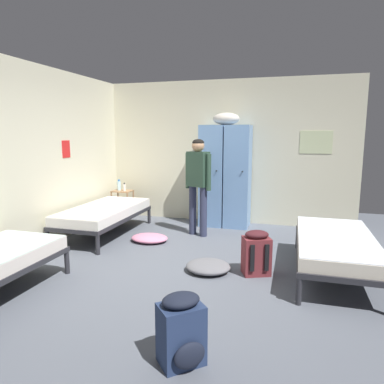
{
  "coord_description": "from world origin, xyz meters",
  "views": [
    {
      "loc": [
        1.26,
        -4.06,
        1.7
      ],
      "look_at": [
        0.0,
        0.25,
        0.95
      ],
      "focal_mm": 32.82,
      "sensor_mm": 36.0,
      "label": 1
    }
  ],
  "objects_px": {
    "bed_right": "(335,244)",
    "backpack_navy": "(182,331)",
    "backpack_maroon": "(256,253)",
    "clothes_pile_pink": "(150,238)",
    "shelf_unit": "(123,202)",
    "lotion_bottle": "(124,187)",
    "locker_bank": "(225,174)",
    "water_bottle": "(119,185)",
    "bed_left_rear": "(104,213)",
    "person_traveler": "(198,178)",
    "clothes_pile_grey": "(208,266)"
  },
  "relations": [
    {
      "from": "lotion_bottle",
      "to": "clothes_pile_grey",
      "type": "height_order",
      "value": "lotion_bottle"
    },
    {
      "from": "locker_bank",
      "to": "clothes_pile_pink",
      "type": "bearing_deg",
      "value": -125.29
    },
    {
      "from": "bed_right",
      "to": "person_traveler",
      "type": "xyz_separation_m",
      "value": [
        -2.04,
        1.17,
        0.59
      ]
    },
    {
      "from": "backpack_maroon",
      "to": "clothes_pile_pink",
      "type": "xyz_separation_m",
      "value": [
        -1.76,
        0.83,
        -0.2
      ]
    },
    {
      "from": "person_traveler",
      "to": "lotion_bottle",
      "type": "height_order",
      "value": "person_traveler"
    },
    {
      "from": "locker_bank",
      "to": "backpack_navy",
      "type": "distance_m",
      "value": 4.15
    },
    {
      "from": "clothes_pile_pink",
      "to": "clothes_pile_grey",
      "type": "distance_m",
      "value": 1.51
    },
    {
      "from": "person_traveler",
      "to": "backpack_navy",
      "type": "bearing_deg",
      "value": -76.76
    },
    {
      "from": "bed_right",
      "to": "backpack_navy",
      "type": "relative_size",
      "value": 3.45
    },
    {
      "from": "lotion_bottle",
      "to": "backpack_navy",
      "type": "distance_m",
      "value": 4.7
    },
    {
      "from": "person_traveler",
      "to": "water_bottle",
      "type": "distance_m",
      "value": 2.02
    },
    {
      "from": "person_traveler",
      "to": "lotion_bottle",
      "type": "relative_size",
      "value": 9.77
    },
    {
      "from": "backpack_maroon",
      "to": "locker_bank",
      "type": "bearing_deg",
      "value": 110.37
    },
    {
      "from": "water_bottle",
      "to": "backpack_maroon",
      "type": "relative_size",
      "value": 0.4
    },
    {
      "from": "water_bottle",
      "to": "clothes_pile_pink",
      "type": "height_order",
      "value": "water_bottle"
    },
    {
      "from": "water_bottle",
      "to": "backpack_navy",
      "type": "height_order",
      "value": "water_bottle"
    },
    {
      "from": "lotion_bottle",
      "to": "person_traveler",
      "type": "bearing_deg",
      "value": -21.9
    },
    {
      "from": "backpack_navy",
      "to": "bed_left_rear",
      "type": "bearing_deg",
      "value": 128.76
    },
    {
      "from": "bed_right",
      "to": "clothes_pile_grey",
      "type": "distance_m",
      "value": 1.56
    },
    {
      "from": "bed_right",
      "to": "clothes_pile_grey",
      "type": "relative_size",
      "value": 3.4
    },
    {
      "from": "shelf_unit",
      "to": "lotion_bottle",
      "type": "bearing_deg",
      "value": -29.74
    },
    {
      "from": "backpack_navy",
      "to": "clothes_pile_pink",
      "type": "xyz_separation_m",
      "value": [
        -1.42,
        2.71,
        -0.2
      ]
    },
    {
      "from": "person_traveler",
      "to": "clothes_pile_pink",
      "type": "height_order",
      "value": "person_traveler"
    },
    {
      "from": "person_traveler",
      "to": "clothes_pile_pink",
      "type": "bearing_deg",
      "value": -138.18
    },
    {
      "from": "locker_bank",
      "to": "water_bottle",
      "type": "height_order",
      "value": "locker_bank"
    },
    {
      "from": "bed_right",
      "to": "shelf_unit",
      "type": "bearing_deg",
      "value": 153.6
    },
    {
      "from": "bed_left_rear",
      "to": "shelf_unit",
      "type": "bearing_deg",
      "value": 102.26
    },
    {
      "from": "bed_left_rear",
      "to": "lotion_bottle",
      "type": "bearing_deg",
      "value": 99.21
    },
    {
      "from": "backpack_maroon",
      "to": "bed_left_rear",
      "type": "bearing_deg",
      "value": 159.61
    },
    {
      "from": "locker_bank",
      "to": "water_bottle",
      "type": "distance_m",
      "value": 2.19
    },
    {
      "from": "person_traveler",
      "to": "lotion_bottle",
      "type": "bearing_deg",
      "value": 158.1
    },
    {
      "from": "shelf_unit",
      "to": "bed_right",
      "type": "xyz_separation_m",
      "value": [
        3.81,
        -1.89,
        0.04
      ]
    },
    {
      "from": "shelf_unit",
      "to": "backpack_maroon",
      "type": "xyz_separation_m",
      "value": [
        2.89,
        -2.13,
        -0.09
      ]
    },
    {
      "from": "person_traveler",
      "to": "clothes_pile_pink",
      "type": "xyz_separation_m",
      "value": [
        -0.64,
        -0.57,
        -0.92
      ]
    },
    {
      "from": "shelf_unit",
      "to": "backpack_navy",
      "type": "bearing_deg",
      "value": -57.58
    },
    {
      "from": "water_bottle",
      "to": "backpack_maroon",
      "type": "bearing_deg",
      "value": -35.9
    },
    {
      "from": "locker_bank",
      "to": "bed_left_rear",
      "type": "height_order",
      "value": "locker_bank"
    },
    {
      "from": "person_traveler",
      "to": "clothes_pile_grey",
      "type": "distance_m",
      "value": 1.84
    },
    {
      "from": "locker_bank",
      "to": "bed_right",
      "type": "bearing_deg",
      "value": -48.29
    },
    {
      "from": "bed_left_rear",
      "to": "bed_right",
      "type": "bearing_deg",
      "value": -11.78
    },
    {
      "from": "person_traveler",
      "to": "backpack_maroon",
      "type": "bearing_deg",
      "value": -51.5
    },
    {
      "from": "locker_bank",
      "to": "bed_right",
      "type": "xyz_separation_m",
      "value": [
        1.73,
        -1.94,
        -0.59
      ]
    },
    {
      "from": "backpack_maroon",
      "to": "backpack_navy",
      "type": "relative_size",
      "value": 1.0
    },
    {
      "from": "locker_bank",
      "to": "backpack_navy",
      "type": "bearing_deg",
      "value": -83.49
    },
    {
      "from": "bed_right",
      "to": "lotion_bottle",
      "type": "bearing_deg",
      "value": 153.67
    },
    {
      "from": "water_bottle",
      "to": "bed_left_rear",
      "type": "bearing_deg",
      "value": -74.25
    },
    {
      "from": "locker_bank",
      "to": "shelf_unit",
      "type": "relative_size",
      "value": 3.63
    },
    {
      "from": "bed_left_rear",
      "to": "backpack_maroon",
      "type": "xyz_separation_m",
      "value": [
        2.64,
        -0.98,
        -0.12
      ]
    },
    {
      "from": "backpack_maroon",
      "to": "backpack_navy",
      "type": "height_order",
      "value": "same"
    },
    {
      "from": "backpack_maroon",
      "to": "clothes_pile_grey",
      "type": "height_order",
      "value": "backpack_maroon"
    }
  ]
}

